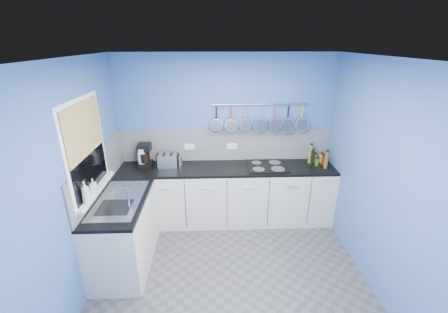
{
  "coord_description": "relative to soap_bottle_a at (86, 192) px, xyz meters",
  "views": [
    {
      "loc": [
        -0.18,
        -2.75,
        2.65
      ],
      "look_at": [
        -0.05,
        0.75,
        1.25
      ],
      "focal_mm": 23.45,
      "sensor_mm": 36.0,
      "label": 1
    }
  ],
  "objects": [
    {
      "name": "window_glass",
      "position": [
        -0.04,
        0.3,
        0.38
      ],
      "size": [
        0.01,
        0.9,
        1.0
      ],
      "primitive_type": "cube",
      "color": "black",
      "rests_on": "wall_left"
    },
    {
      "name": "backsplash_back",
      "position": [
        1.53,
        1.49,
        -0.02
      ],
      "size": [
        3.2,
        0.02,
        0.5
      ],
      "primitive_type": "cube",
      "color": "gray",
      "rests_on": "wall_back"
    },
    {
      "name": "floor",
      "position": [
        1.53,
        0.0,
        -1.18
      ],
      "size": [
        3.2,
        3.0,
        0.02
      ],
      "primitive_type": "cube",
      "color": "#47474C",
      "rests_on": "ground"
    },
    {
      "name": "condiment_1",
      "position": [
        2.91,
        1.34,
        -0.2
      ],
      "size": [
        0.06,
        0.06,
        0.13
      ],
      "primitive_type": "cylinder",
      "color": "brown",
      "rests_on": "worktop_back"
    },
    {
      "name": "window_frame",
      "position": [
        -0.05,
        0.3,
        0.38
      ],
      "size": [
        0.01,
        1.0,
        1.1
      ],
      "primitive_type": "cube",
      "color": "white",
      "rests_on": "wall_left"
    },
    {
      "name": "condiment_6",
      "position": [
        2.98,
        1.11,
        -0.14
      ],
      "size": [
        0.06,
        0.06,
        0.26
      ],
      "primitive_type": "cylinder",
      "color": "brown",
      "rests_on": "worktop_back"
    },
    {
      "name": "socket_right",
      "position": [
        1.63,
        1.48,
        -0.04
      ],
      "size": [
        0.15,
        0.01,
        0.09
      ],
      "primitive_type": "cube",
      "color": "white",
      "rests_on": "backsplash_back"
    },
    {
      "name": "wall_back",
      "position": [
        1.53,
        1.51,
        0.08
      ],
      "size": [
        3.2,
        0.02,
        2.5
      ],
      "primitive_type": "cube",
      "color": "#3B5EA1",
      "rests_on": "ground"
    },
    {
      "name": "canister",
      "position": [
        0.83,
        1.31,
        -0.2
      ],
      "size": [
        0.11,
        0.11,
        0.13
      ],
      "primitive_type": "cylinder",
      "rotation": [
        0.0,
        0.0,
        0.26
      ],
      "color": "silver",
      "rests_on": "worktop_back"
    },
    {
      "name": "toaster",
      "position": [
        0.67,
        1.25,
        -0.17
      ],
      "size": [
        0.31,
        0.19,
        0.19
      ],
      "primitive_type": "cube",
      "rotation": [
        0.0,
        0.0,
        0.07
      ],
      "color": "silver",
      "rests_on": "worktop_back"
    },
    {
      "name": "pan_0",
      "position": [
        1.4,
        1.44,
        0.42
      ],
      "size": [
        0.18,
        0.09,
        0.37
      ],
      "primitive_type": null,
      "color": "silver",
      "rests_on": "pot_rail"
    },
    {
      "name": "pan_2",
      "position": [
        1.82,
        1.44,
        0.43
      ],
      "size": [
        0.18,
        0.12,
        0.37
      ],
      "primitive_type": null,
      "color": "silver",
      "rests_on": "pot_rail"
    },
    {
      "name": "backsplash_left",
      "position": [
        -0.06,
        0.6,
        -0.02
      ],
      "size": [
        0.02,
        1.8,
        0.5
      ],
      "primitive_type": "cube",
      "color": "gray",
      "rests_on": "wall_left"
    },
    {
      "name": "wall_right",
      "position": [
        3.14,
        0.0,
        0.08
      ],
      "size": [
        0.02,
        3.0,
        2.5
      ],
      "primitive_type": "cube",
      "color": "#3B5EA1",
      "rests_on": "ground"
    },
    {
      "name": "pan_4",
      "position": [
        2.24,
        1.44,
        0.42
      ],
      "size": [
        0.19,
        0.12,
        0.38
      ],
      "primitive_type": null,
      "color": "silver",
      "rests_on": "pot_rail"
    },
    {
      "name": "paper_towel",
      "position": [
        0.3,
        1.26,
        -0.13
      ],
      "size": [
        0.16,
        0.16,
        0.29
      ],
      "primitive_type": "cylinder",
      "rotation": [
        0.0,
        0.0,
        -0.28
      ],
      "color": "white",
      "rests_on": "worktop_back"
    },
    {
      "name": "condiment_0",
      "position": [
        2.98,
        1.31,
        -0.2
      ],
      "size": [
        0.06,
        0.06,
        0.15
      ],
      "primitive_type": "cylinder",
      "color": "olive",
      "rests_on": "worktop_back"
    },
    {
      "name": "sink_unit",
      "position": [
        0.23,
        0.3,
        -0.27
      ],
      "size": [
        0.5,
        0.95,
        0.01
      ],
      "primitive_type": "cube",
      "color": "silver",
      "rests_on": "worktop_left"
    },
    {
      "name": "soap_bottle_b",
      "position": [
        0.0,
        0.2,
        -0.03
      ],
      "size": [
        0.1,
        0.1,
        0.17
      ],
      "primitive_type": "imported",
      "rotation": [
        0.0,
        0.0,
        0.42
      ],
      "color": "white",
      "rests_on": "window_sill"
    },
    {
      "name": "soap_bottle_a",
      "position": [
        0.0,
        0.0,
        0.0
      ],
      "size": [
        0.12,
        0.12,
        0.24
      ],
      "primitive_type": "imported",
      "rotation": [
        0.0,
        0.0,
        0.4
      ],
      "color": "white",
      "rests_on": "window_sill"
    },
    {
      "name": "pan_1",
      "position": [
        1.61,
        1.44,
        0.42
      ],
      "size": [
        0.19,
        0.12,
        0.38
      ],
      "primitive_type": null,
      "color": "silver",
      "rests_on": "pot_rail"
    },
    {
      "name": "condiment_5",
      "position": [
        2.81,
        1.22,
        -0.15
      ],
      "size": [
        0.05,
        0.05,
        0.24
      ],
      "primitive_type": "cylinder",
      "color": "black",
      "rests_on": "worktop_back"
    },
    {
      "name": "condiment_3",
      "position": [
        3.0,
        1.24,
        -0.19
      ],
      "size": [
        0.06,
        0.06,
        0.15
      ],
      "primitive_type": "cylinder",
      "color": "#4C190C",
      "rests_on": "worktop_back"
    },
    {
      "name": "cabinet_run_left",
      "position": [
        0.23,
        0.3,
        -0.74
      ],
      "size": [
        0.6,
        1.2,
        0.86
      ],
      "primitive_type": "cube",
      "color": "beige",
      "rests_on": "ground"
    },
    {
      "name": "socket_left",
      "position": [
        0.98,
        1.48,
        -0.04
      ],
      "size": [
        0.15,
        0.01,
        0.09
      ],
      "primitive_type": "cube",
      "color": "white",
      "rests_on": "backsplash_back"
    },
    {
      "name": "ceiling",
      "position": [
        1.53,
        0.0,
        1.34
      ],
      "size": [
        3.2,
        3.0,
        0.02
      ],
      "primitive_type": "cube",
      "color": "white",
      "rests_on": "ground"
    },
    {
      "name": "pan_5",
      "position": [
        2.45,
        1.44,
        0.4
      ],
      "size": [
        0.23,
        0.09,
        0.42
      ],
      "primitive_type": null,
      "color": "silver",
      "rests_on": "pot_rail"
    },
    {
      "name": "pot_rail",
      "position": [
        2.03,
        1.45,
        0.61
      ],
      "size": [
        1.45,
        0.02,
        0.02
      ],
      "primitive_type": "cylinder",
      "rotation": [
        0.0,
        1.57,
        0.0
      ],
      "color": "silver",
      "rests_on": "wall_back"
    },
    {
      "name": "worktop_back",
      "position": [
        1.53,
        1.2,
        -0.29
      ],
      "size": [
        3.2,
        0.6,
        0.04
      ],
      "primitive_type": "cube",
      "color": "black",
      "rests_on": "cabinet_run_back"
    },
    {
      "name": "pan_3",
      "position": [
        2.03,
        1.44,
        0.42
      ],
      "size": [
        0.2,
        0.11,
        0.39
      ],
      "primitive_type": null,
      "color": "silver",
      "rests_on": "pot_rail"
    },
    {
      "name": "bamboo_blind",
      "position": [
        -0.03,
        0.3,
        0.61
      ],
      "size": [
        0.01,
        0.9,
        0.55
      ],
      "primitive_type": "cube",
      "color": "tan",
      "rests_on": "wall_left"
    },
    {
      "name": "pan_6",
      "position": [
        2.67,
        1.44,
        0.41
      ],
      "size": [
        0.21,
        0.08,
        0.4
      ],
      "primitive_type": null,
      "color": "silver",
      "rests_on": "pot_rail"
    },
    {
      "name": "worktop_left",
      "position": [
        0.23,
        0.3,
        -0.29
      ],
      "size": [
        0.6,
        1.2,
        0.04
      ],
      "primitive_type": "cube",
      "color": "black",
      "rests_on": "cabinet_run_left"
    },
    {
      "name": "wall_front",
      "position": [
        1.53,
        -1.51,
        0.08
      ],
      "size": [
        3.2,
        0.02,
        2.5
      ],
      "primitive_type": "cube",
      "color": "#3B5EA1",
      "rests_on": "ground"
    },
    {
      "name": "coffee_maker",
      "position": [
        0.33,
        1.28,
        -0.1
      ],
      "size": [
        0.2,
        0.22,
        0.35
      ],
      "primitive_type": null,
      "rotation": [
        0.0,
        0.0,
        -0.03
      ],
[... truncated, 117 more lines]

